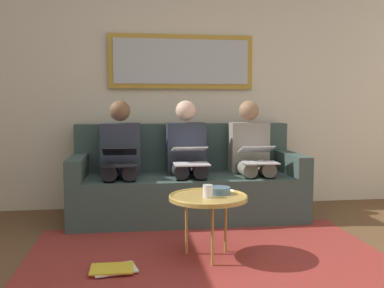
{
  "coord_description": "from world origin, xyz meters",
  "views": [
    {
      "loc": [
        0.53,
        2.09,
        1.1
      ],
      "look_at": [
        0.0,
        -1.7,
        0.75
      ],
      "focal_mm": 40.58,
      "sensor_mm": 36.0,
      "label": 1
    }
  ],
  "objects_px": {
    "cup": "(208,191)",
    "bowl": "(219,190)",
    "framed_mirror": "(182,62)",
    "laptop_silver": "(258,155)",
    "laptop_white": "(190,155)",
    "person_middle": "(187,155)",
    "coffee_table": "(208,198)",
    "magazine_stack": "(113,269)",
    "laptop_black": "(120,157)",
    "person_right": "(120,156)",
    "couch": "(186,184)",
    "person_left": "(251,154)"
  },
  "relations": [
    {
      "from": "cup",
      "to": "bowl",
      "type": "xyz_separation_m",
      "value": [
        -0.1,
        -0.11,
        -0.02
      ]
    },
    {
      "from": "framed_mirror",
      "to": "laptop_silver",
      "type": "xyz_separation_m",
      "value": [
        -0.64,
        0.7,
        -0.92
      ]
    },
    {
      "from": "bowl",
      "to": "laptop_white",
      "type": "height_order",
      "value": "laptop_white"
    },
    {
      "from": "laptop_silver",
      "to": "person_middle",
      "type": "bearing_deg",
      "value": -20.42
    },
    {
      "from": "coffee_table",
      "to": "laptop_white",
      "type": "height_order",
      "value": "laptop_white"
    },
    {
      "from": "coffee_table",
      "to": "magazine_stack",
      "type": "bearing_deg",
      "value": 15.49
    },
    {
      "from": "cup",
      "to": "laptop_black",
      "type": "relative_size",
      "value": 0.25
    },
    {
      "from": "person_middle",
      "to": "laptop_white",
      "type": "bearing_deg",
      "value": 90.0
    },
    {
      "from": "person_right",
      "to": "bowl",
      "type": "bearing_deg",
      "value": 124.27
    },
    {
      "from": "framed_mirror",
      "to": "cup",
      "type": "relative_size",
      "value": 16.92
    },
    {
      "from": "laptop_white",
      "to": "laptop_black",
      "type": "relative_size",
      "value": 1.05
    },
    {
      "from": "coffee_table",
      "to": "cup",
      "type": "xyz_separation_m",
      "value": [
        0.01,
        0.04,
        0.06
      ]
    },
    {
      "from": "couch",
      "to": "laptop_silver",
      "type": "relative_size",
      "value": 6.1
    },
    {
      "from": "couch",
      "to": "laptop_white",
      "type": "xyz_separation_m",
      "value": [
        0.0,
        0.31,
        0.32
      ]
    },
    {
      "from": "bowl",
      "to": "laptop_silver",
      "type": "distance_m",
      "value": 1.01
    },
    {
      "from": "framed_mirror",
      "to": "person_right",
      "type": "xyz_separation_m",
      "value": [
        0.64,
        0.46,
        -0.94
      ]
    },
    {
      "from": "laptop_black",
      "to": "magazine_stack",
      "type": "xyz_separation_m",
      "value": [
        0.02,
        1.1,
        -0.61
      ]
    },
    {
      "from": "person_right",
      "to": "laptop_silver",
      "type": "bearing_deg",
      "value": 169.46
    },
    {
      "from": "laptop_black",
      "to": "bowl",
      "type": "bearing_deg",
      "value": 131.09
    },
    {
      "from": "framed_mirror",
      "to": "laptop_silver",
      "type": "distance_m",
      "value": 1.32
    },
    {
      "from": "cup",
      "to": "magazine_stack",
      "type": "distance_m",
      "value": 0.82
    },
    {
      "from": "person_middle",
      "to": "laptop_black",
      "type": "relative_size",
      "value": 3.15
    },
    {
      "from": "magazine_stack",
      "to": "person_left",
      "type": "bearing_deg",
      "value": -134.33
    },
    {
      "from": "magazine_stack",
      "to": "person_middle",
      "type": "bearing_deg",
      "value": -116.45
    },
    {
      "from": "person_left",
      "to": "coffee_table",
      "type": "bearing_deg",
      "value": 61.1
    },
    {
      "from": "couch",
      "to": "person_middle",
      "type": "relative_size",
      "value": 1.93
    },
    {
      "from": "person_left",
      "to": "laptop_silver",
      "type": "xyz_separation_m",
      "value": [
        0.0,
        0.24,
        0.02
      ]
    },
    {
      "from": "bowl",
      "to": "person_left",
      "type": "relative_size",
      "value": 0.15
    },
    {
      "from": "cup",
      "to": "laptop_silver",
      "type": "xyz_separation_m",
      "value": [
        -0.65,
        -0.96,
        0.13
      ]
    },
    {
      "from": "person_right",
      "to": "laptop_black",
      "type": "height_order",
      "value": "person_right"
    },
    {
      "from": "framed_mirror",
      "to": "couch",
      "type": "bearing_deg",
      "value": 90.0
    },
    {
      "from": "laptop_white",
      "to": "framed_mirror",
      "type": "bearing_deg",
      "value": -90.0
    },
    {
      "from": "person_left",
      "to": "magazine_stack",
      "type": "relative_size",
      "value": 3.47
    },
    {
      "from": "laptop_white",
      "to": "cup",
      "type": "bearing_deg",
      "value": 89.66
    },
    {
      "from": "bowl",
      "to": "laptop_silver",
      "type": "height_order",
      "value": "laptop_silver"
    },
    {
      "from": "person_middle",
      "to": "person_right",
      "type": "xyz_separation_m",
      "value": [
        0.64,
        0.0,
        0.0
      ]
    },
    {
      "from": "framed_mirror",
      "to": "person_middle",
      "type": "distance_m",
      "value": 1.05
    },
    {
      "from": "person_middle",
      "to": "person_right",
      "type": "height_order",
      "value": "same"
    },
    {
      "from": "couch",
      "to": "magazine_stack",
      "type": "relative_size",
      "value": 6.7
    },
    {
      "from": "couch",
      "to": "framed_mirror",
      "type": "relative_size",
      "value": 1.44
    },
    {
      "from": "laptop_black",
      "to": "person_left",
      "type": "bearing_deg",
      "value": -169.55
    },
    {
      "from": "coffee_table",
      "to": "person_left",
      "type": "xyz_separation_m",
      "value": [
        -0.63,
        -1.15,
        0.18
      ]
    },
    {
      "from": "coffee_table",
      "to": "bowl",
      "type": "xyz_separation_m",
      "value": [
        -0.09,
        -0.07,
        0.04
      ]
    },
    {
      "from": "person_right",
      "to": "person_middle",
      "type": "bearing_deg",
      "value": 180.0
    },
    {
      "from": "coffee_table",
      "to": "laptop_black",
      "type": "relative_size",
      "value": 1.56
    },
    {
      "from": "cup",
      "to": "magazine_stack",
      "type": "bearing_deg",
      "value": 12.1
    },
    {
      "from": "laptop_white",
      "to": "laptop_black",
      "type": "xyz_separation_m",
      "value": [
        0.64,
        -0.0,
        -0.01
      ]
    },
    {
      "from": "laptop_silver",
      "to": "person_right",
      "type": "distance_m",
      "value": 1.3
    },
    {
      "from": "couch",
      "to": "laptop_black",
      "type": "xyz_separation_m",
      "value": [
        0.64,
        0.3,
        0.32
      ]
    },
    {
      "from": "cup",
      "to": "person_right",
      "type": "relative_size",
      "value": 0.08
    }
  ]
}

